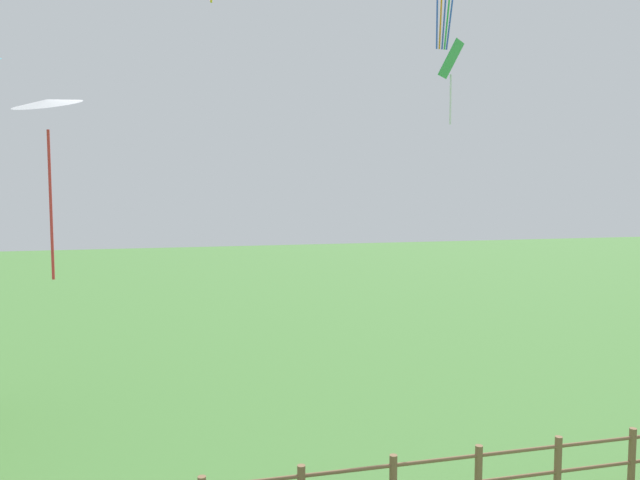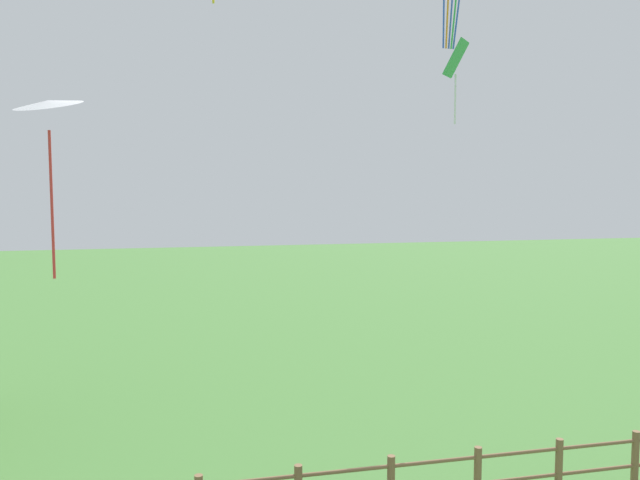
{
  "view_description": "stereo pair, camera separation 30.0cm",
  "coord_description": "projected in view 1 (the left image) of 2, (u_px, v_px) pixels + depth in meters",
  "views": [
    {
      "loc": [
        -3.03,
        -3.15,
        5.97
      ],
      "look_at": [
        0.0,
        8.84,
        4.92
      ],
      "focal_mm": 35.0,
      "sensor_mm": 36.0,
      "label": 1
    },
    {
      "loc": [
        -2.74,
        -3.22,
        5.97
      ],
      "look_at": [
        0.0,
        8.84,
        4.92
      ],
      "focal_mm": 35.0,
      "sensor_mm": 36.0,
      "label": 2
    }
  ],
  "objects": [
    {
      "name": "kite_green_diamond",
      "position": [
        451.0,
        66.0,
        16.52
      ],
      "size": [
        0.86,
        0.88,
        2.16
      ],
      "color": "green"
    },
    {
      "name": "kite_white_delta",
      "position": [
        47.0,
        107.0,
        10.88
      ],
      "size": [
        1.62,
        1.61,
        3.33
      ],
      "color": "white"
    }
  ]
}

